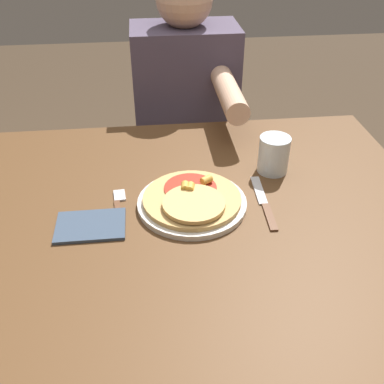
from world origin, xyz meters
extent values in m
cube|color=brown|center=(0.00, 0.00, 0.75)|extent=(1.16, 0.97, 0.03)
cylinder|color=brown|center=(-0.52, 0.43, 0.37)|extent=(0.06, 0.06, 0.74)
cylinder|color=brown|center=(0.52, 0.43, 0.37)|extent=(0.06, 0.06, 0.74)
cylinder|color=silver|center=(-0.01, 0.04, 0.77)|extent=(0.26, 0.26, 0.01)
cylinder|color=tan|center=(-0.01, 0.04, 0.79)|extent=(0.24, 0.24, 0.01)
cylinder|color=#9E2819|center=(-0.01, 0.08, 0.79)|extent=(0.13, 0.13, 0.00)
cylinder|color=tan|center=(-0.01, 0.01, 0.80)|extent=(0.15, 0.15, 0.01)
cylinder|color=gold|center=(-0.01, 0.06, 0.81)|extent=(0.03, 0.03, 0.02)
cylinder|color=gold|center=(0.03, 0.09, 0.81)|extent=(0.03, 0.03, 0.02)
cylinder|color=gold|center=(-0.02, 0.07, 0.81)|extent=(0.02, 0.03, 0.02)
cube|color=brown|center=(-0.19, 0.01, 0.77)|extent=(0.03, 0.13, 0.00)
cube|color=silver|center=(-0.19, 0.10, 0.77)|extent=(0.03, 0.05, 0.00)
cube|color=brown|center=(0.16, -0.02, 0.77)|extent=(0.02, 0.10, 0.00)
cube|color=silver|center=(0.16, 0.09, 0.77)|extent=(0.03, 0.12, 0.00)
cylinder|color=silver|center=(0.22, 0.18, 0.82)|extent=(0.08, 0.08, 0.10)
cube|color=#38475B|center=(-0.25, -0.01, 0.77)|extent=(0.16, 0.11, 0.01)
cylinder|color=#2D2D38|center=(-0.04, 0.71, 0.25)|extent=(0.11, 0.11, 0.51)
cylinder|color=#2D2D38|center=(0.12, 0.71, 0.25)|extent=(0.11, 0.11, 0.51)
cube|color=#4C4256|center=(0.04, 0.71, 0.76)|extent=(0.37, 0.22, 0.50)
cylinder|color=tan|center=(0.15, 0.45, 0.88)|extent=(0.07, 0.30, 0.07)
camera|label=1|loc=(-0.11, -0.82, 1.42)|focal=42.00mm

